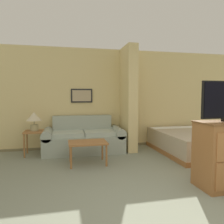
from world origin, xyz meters
TOP-DOWN VIEW (x-y plane):
  - wall_back at (-0.00, 3.81)m, footprint 7.49×0.16m
  - wall_partition_pillar at (0.32, 3.34)m, footprint 0.24×0.83m
  - couch at (-0.82, 3.33)m, footprint 1.94×0.84m
  - coffee_table at (-0.83, 2.34)m, footprint 0.76×0.54m
  - side_table at (-1.95, 3.28)m, footprint 0.46×0.46m
  - table_lamp at (-1.95, 3.28)m, footprint 0.35×0.35m
  - bed at (1.88, 2.70)m, footprint 1.84×2.03m

SIDE VIEW (x-z plane):
  - bed at x=1.88m, z-range 0.00..0.51m
  - couch at x=-0.82m, z-range -0.12..0.75m
  - coffee_table at x=-0.83m, z-range 0.18..0.63m
  - side_table at x=-1.95m, z-range 0.19..0.75m
  - table_lamp at x=-1.95m, z-range 0.64..1.08m
  - wall_back at x=0.00m, z-range -0.01..2.59m
  - wall_partition_pillar at x=0.32m, z-range 0.00..2.60m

